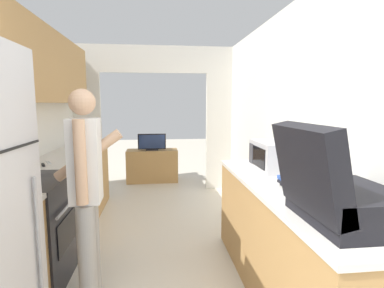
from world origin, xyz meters
The scene contains 13 objects.
wall_left centered at (-1.30, 1.96, 1.54)m, with size 0.38×6.73×2.50m.
wall_right centered at (1.39, 1.57, 1.25)m, with size 0.06×6.73×2.50m.
wall_far_with_doorway centered at (0.00, 4.36, 1.46)m, with size 3.11×0.06×2.50m.
counter_left centered at (-1.06, 2.76, 0.45)m, with size 0.62×3.04×0.90m.
counter_right centered at (1.06, 1.25, 0.45)m, with size 0.62×2.19×0.90m.
range_oven centered at (-1.05, 1.68, 0.46)m, with size 0.66×0.78×1.04m.
person centered at (-0.48, 1.33, 0.88)m, with size 0.52×0.38×1.63m.
suitcase centered at (0.97, 0.56, 1.07)m, with size 0.56×0.59×0.53m.
microwave centered at (1.16, 1.82, 1.04)m, with size 0.36×0.52×0.27m.
book_stack centered at (1.08, 1.20, 0.94)m, with size 0.23×0.29×0.07m.
tv_cabinet centered at (-0.07, 4.98, 0.32)m, with size 0.99×0.42×0.63m.
television centered at (-0.07, 4.94, 0.79)m, with size 0.54×0.16×0.32m.
knife centered at (-1.12, 2.32, 0.91)m, with size 0.12×0.30×0.02m.
Camera 1 is at (0.05, -0.87, 1.53)m, focal length 28.00 mm.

